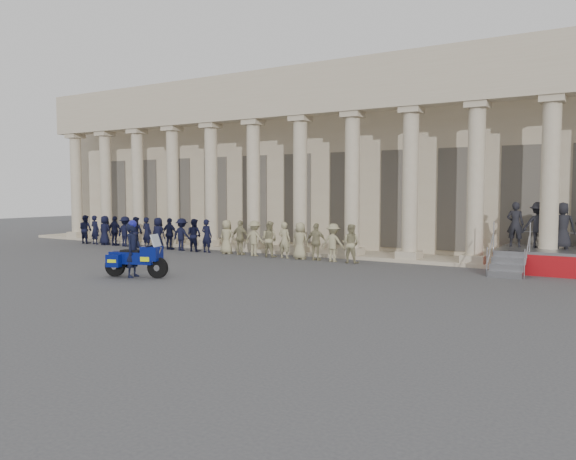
% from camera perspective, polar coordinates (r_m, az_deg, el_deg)
% --- Properties ---
extents(ground, '(90.00, 90.00, 0.00)m').
position_cam_1_polar(ground, '(18.54, -7.87, -5.10)').
color(ground, '#424244').
rests_on(ground, ground).
extents(building, '(40.00, 12.50, 9.00)m').
position_cam_1_polar(building, '(31.18, 9.66, 6.89)').
color(building, tan).
rests_on(building, ground).
extents(officer_rank, '(16.94, 0.60, 1.58)m').
position_cam_1_polar(officer_rank, '(27.11, -8.91, -0.55)').
color(officer_rank, black).
rests_on(officer_rank, ground).
extents(reviewing_stand, '(4.14, 3.97, 2.51)m').
position_cam_1_polar(reviewing_stand, '(22.33, 25.97, -0.42)').
color(reviewing_stand, gray).
rests_on(reviewing_stand, ground).
extents(motorcycle, '(2.24, 1.23, 1.48)m').
position_cam_1_polar(motorcycle, '(19.62, -15.13, -2.81)').
color(motorcycle, black).
rests_on(motorcycle, ground).
extents(rider, '(0.62, 0.78, 1.94)m').
position_cam_1_polar(rider, '(19.65, -15.47, -1.87)').
color(rider, black).
rests_on(rider, ground).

